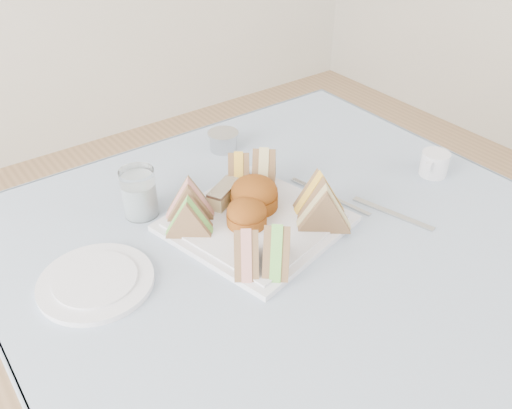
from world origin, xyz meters
TOP-DOWN VIEW (x-y plane):
  - table at (0.00, 0.00)m, footprint 0.90×0.90m
  - tablecloth at (0.00, 0.00)m, footprint 1.02×1.02m
  - serving_plate at (-0.03, 0.10)m, footprint 0.35×0.35m
  - sandwich_fl_a at (-0.12, 0.01)m, footprint 0.08×0.09m
  - sandwich_fl_b at (-0.08, -0.02)m, footprint 0.09×0.10m
  - sandwich_fr_a at (0.09, 0.05)m, footprint 0.11×0.08m
  - sandwich_fr_b at (0.06, 0.01)m, footprint 0.11×0.10m
  - sandwich_bl_a at (-0.15, 0.14)m, footprint 0.09×0.08m
  - sandwich_bl_b at (-0.12, 0.19)m, footprint 0.10×0.09m
  - sandwich_br_a at (0.06, 0.19)m, footprint 0.10×0.11m
  - sandwich_br_b at (0.01, 0.22)m, footprint 0.09×0.10m
  - scone_left at (-0.05, 0.10)m, footprint 0.08×0.08m
  - scone_right at (-0.01, 0.13)m, footprint 0.13×0.13m
  - pastry_slice at (-0.05, 0.18)m, footprint 0.09×0.07m
  - side_plate at (-0.34, 0.13)m, footprint 0.26×0.26m
  - water_glass at (-0.19, 0.26)m, footprint 0.08×0.08m
  - tea_strainer at (0.08, 0.38)m, footprint 0.09×0.09m
  - knife at (0.21, -0.03)m, footprint 0.06×0.17m
  - fork at (0.15, 0.07)m, footprint 0.04×0.16m
  - creamer_jug at (0.39, 0.02)m, footprint 0.08×0.08m

SIDE VIEW (x-z plane):
  - table at x=0.00m, z-range 0.00..0.74m
  - tablecloth at x=0.00m, z-range 0.74..0.75m
  - knife at x=0.21m, z-range 0.75..0.75m
  - fork at x=0.15m, z-range 0.75..0.75m
  - side_plate at x=-0.34m, z-range 0.75..0.76m
  - serving_plate at x=-0.03m, z-range 0.75..0.76m
  - tea_strainer at x=0.08m, z-range 0.75..0.79m
  - creamer_jug at x=0.39m, z-range 0.75..0.80m
  - pastry_slice at x=-0.05m, z-range 0.76..0.80m
  - scone_left at x=-0.05m, z-range 0.76..0.81m
  - scone_right at x=-0.01m, z-range 0.76..0.82m
  - water_glass at x=-0.19m, z-range 0.75..0.85m
  - sandwich_bl_a at x=-0.15m, z-range 0.76..0.83m
  - sandwich_fl_a at x=-0.12m, z-range 0.76..0.84m
  - sandwich_br_b at x=0.01m, z-range 0.76..0.84m
  - sandwich_bl_b at x=-0.12m, z-range 0.76..0.84m
  - sandwich_fl_b at x=-0.08m, z-range 0.76..0.84m
  - sandwich_fr_a at x=0.09m, z-range 0.76..0.84m
  - sandwich_br_a at x=0.06m, z-range 0.76..0.85m
  - sandwich_fr_b at x=0.06m, z-range 0.76..0.85m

